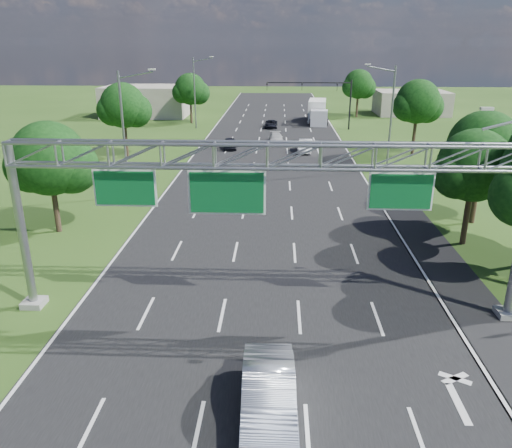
# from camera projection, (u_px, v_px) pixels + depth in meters

# --- Properties ---
(ground) EXTENTS (220.00, 220.00, 0.00)m
(ground) POSITION_uv_depth(u_px,v_px,m) (269.00, 199.00, 40.63)
(ground) COLOR #274615
(ground) RESTS_ON ground
(road) EXTENTS (18.00, 180.00, 0.02)m
(road) POSITION_uv_depth(u_px,v_px,m) (269.00, 199.00, 40.63)
(road) COLOR black
(road) RESTS_ON ground
(road_flare) EXTENTS (3.00, 30.00, 0.02)m
(road_flare) POSITION_uv_depth(u_px,v_px,m) (464.00, 295.00, 25.19)
(road_flare) COLOR black
(road_flare) RESTS_ON ground
(sign_gantry) EXTENTS (23.50, 1.00, 9.56)m
(sign_gantry) POSITION_uv_depth(u_px,v_px,m) (269.00, 169.00, 21.36)
(sign_gantry) COLOR gray
(sign_gantry) RESTS_ON ground
(traffic_signal) EXTENTS (12.21, 0.24, 7.00)m
(traffic_signal) POSITION_uv_depth(u_px,v_px,m) (326.00, 93.00, 71.38)
(traffic_signal) COLOR black
(traffic_signal) RESTS_ON ground
(streetlight_l_near) EXTENTS (2.97, 0.22, 10.16)m
(streetlight_l_near) POSITION_uv_depth(u_px,v_px,m) (126.00, 129.00, 39.18)
(streetlight_l_near) COLOR gray
(streetlight_l_near) RESTS_ON ground
(streetlight_l_far) EXTENTS (2.97, 0.22, 10.16)m
(streetlight_l_far) POSITION_uv_depth(u_px,v_px,m) (196.00, 90.00, 72.03)
(streetlight_l_far) COLOR gray
(streetlight_l_far) RESTS_ON ground
(streetlight_r_mid) EXTENTS (2.97, 0.22, 10.16)m
(streetlight_r_mid) POSITION_uv_depth(u_px,v_px,m) (389.00, 114.00, 47.62)
(streetlight_r_mid) COLOR gray
(streetlight_r_mid) RESTS_ON ground
(tree_verge_la) EXTENTS (5.76, 4.80, 7.40)m
(tree_verge_la) POSITION_uv_depth(u_px,v_px,m) (51.00, 162.00, 32.10)
(tree_verge_la) COLOR #2D2116
(tree_verge_la) RESTS_ON ground
(tree_verge_lb) EXTENTS (5.76, 4.80, 8.06)m
(tree_verge_lb) POSITION_uv_depth(u_px,v_px,m) (124.00, 108.00, 53.54)
(tree_verge_lb) COLOR #2D2116
(tree_verge_lb) RESTS_ON ground
(tree_verge_lc) EXTENTS (5.76, 4.80, 7.62)m
(tree_verge_lc) POSITION_uv_depth(u_px,v_px,m) (191.00, 91.00, 77.03)
(tree_verge_lc) COLOR #2D2116
(tree_verge_lc) RESTS_ON ground
(tree_verge_rd) EXTENTS (5.76, 4.80, 8.28)m
(tree_verge_rd) POSITION_uv_depth(u_px,v_px,m) (418.00, 104.00, 54.95)
(tree_verge_rd) COLOR #2D2116
(tree_verge_rd) RESTS_ON ground
(tree_verge_re) EXTENTS (5.76, 4.80, 7.84)m
(tree_verge_re) POSITION_uv_depth(u_px,v_px,m) (359.00, 86.00, 83.33)
(tree_verge_re) COLOR #2D2116
(tree_verge_re) RESTS_ON ground
(building_left) EXTENTS (14.00, 10.00, 5.00)m
(building_left) POSITION_uv_depth(u_px,v_px,m) (147.00, 101.00, 85.73)
(building_left) COLOR gray
(building_left) RESTS_ON ground
(building_right) EXTENTS (12.00, 9.00, 4.00)m
(building_right) POSITION_uv_depth(u_px,v_px,m) (411.00, 103.00, 87.73)
(building_right) COLOR gray
(building_right) RESTS_ON ground
(silver_sedan) EXTENTS (1.95, 5.19, 1.69)m
(silver_sedan) POSITION_uv_depth(u_px,v_px,m) (269.00, 395.00, 16.80)
(silver_sedan) COLOR silver
(silver_sedan) RESTS_ON ground
(car_queue_a) EXTENTS (1.91, 4.23, 1.20)m
(car_queue_a) POSITION_uv_depth(u_px,v_px,m) (276.00, 138.00, 63.06)
(car_queue_a) COLOR #BABABA
(car_queue_a) RESTS_ON ground
(car_queue_b) EXTENTS (1.87, 3.97, 1.10)m
(car_queue_b) POSITION_uv_depth(u_px,v_px,m) (271.00, 124.00, 74.24)
(car_queue_b) COLOR black
(car_queue_b) RESTS_ON ground
(car_queue_c) EXTENTS (1.90, 3.91, 1.29)m
(car_queue_c) POSITION_uv_depth(u_px,v_px,m) (230.00, 144.00, 59.47)
(car_queue_c) COLOR black
(car_queue_c) RESTS_ON ground
(car_queue_d) EXTENTS (1.93, 4.44, 1.42)m
(car_queue_d) POSITION_uv_depth(u_px,v_px,m) (305.00, 146.00, 57.73)
(car_queue_d) COLOR silver
(car_queue_d) RESTS_ON ground
(box_truck) EXTENTS (3.24, 9.26, 3.43)m
(box_truck) POSITION_uv_depth(u_px,v_px,m) (317.00, 112.00, 78.67)
(box_truck) COLOR white
(box_truck) RESTS_ON ground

